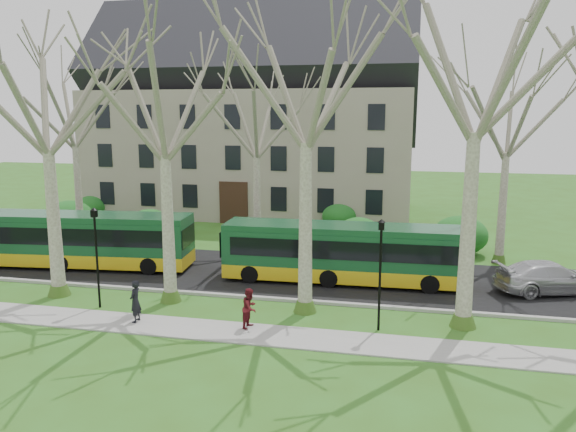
{
  "coord_description": "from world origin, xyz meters",
  "views": [
    {
      "loc": [
        7.01,
        -21.95,
        8.39
      ],
      "look_at": [
        1.51,
        3.0,
        3.62
      ],
      "focal_mm": 35.0,
      "sensor_mm": 36.0,
      "label": 1
    }
  ],
  "objects_px": {
    "bus_lead": "(81,239)",
    "sedan": "(550,277)",
    "pedestrian_b": "(250,308)",
    "bus_follow": "(343,252)",
    "pedestrian_a": "(135,301)"
  },
  "relations": [
    {
      "from": "pedestrian_a",
      "to": "sedan",
      "type": "bearing_deg",
      "value": 112.88
    },
    {
      "from": "bus_lead",
      "to": "sedan",
      "type": "bearing_deg",
      "value": -4.34
    },
    {
      "from": "bus_lead",
      "to": "pedestrian_b",
      "type": "distance_m",
      "value": 13.18
    },
    {
      "from": "bus_lead",
      "to": "pedestrian_a",
      "type": "bearing_deg",
      "value": -51.49
    },
    {
      "from": "bus_lead",
      "to": "sedan",
      "type": "xyz_separation_m",
      "value": [
        23.89,
        0.62,
        -0.76
      ]
    },
    {
      "from": "bus_follow",
      "to": "pedestrian_b",
      "type": "distance_m",
      "value": 7.41
    },
    {
      "from": "bus_lead",
      "to": "bus_follow",
      "type": "distance_m",
      "value": 14.27
    },
    {
      "from": "pedestrian_b",
      "to": "bus_lead",
      "type": "bearing_deg",
      "value": 70.32
    },
    {
      "from": "bus_lead",
      "to": "sedan",
      "type": "distance_m",
      "value": 23.92
    },
    {
      "from": "pedestrian_a",
      "to": "pedestrian_b",
      "type": "bearing_deg",
      "value": 94.25
    },
    {
      "from": "bus_lead",
      "to": "pedestrian_b",
      "type": "xyz_separation_m",
      "value": [
        11.44,
        -6.52,
        -0.71
      ]
    },
    {
      "from": "bus_follow",
      "to": "pedestrian_b",
      "type": "height_order",
      "value": "bus_follow"
    },
    {
      "from": "bus_follow",
      "to": "sedan",
      "type": "relative_size",
      "value": 2.33
    },
    {
      "from": "sedan",
      "to": "bus_follow",
      "type": "bearing_deg",
      "value": 73.45
    },
    {
      "from": "bus_follow",
      "to": "pedestrian_b",
      "type": "xyz_separation_m",
      "value": [
        -2.83,
        -6.81,
        -0.69
      ]
    }
  ]
}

